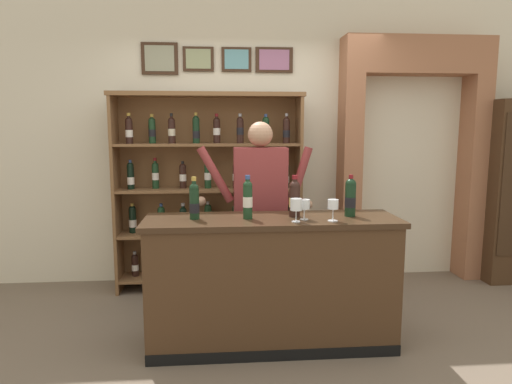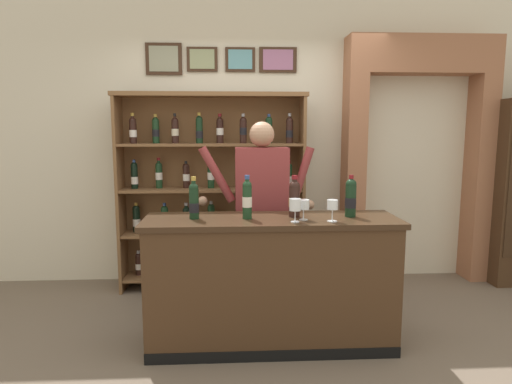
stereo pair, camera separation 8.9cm
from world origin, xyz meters
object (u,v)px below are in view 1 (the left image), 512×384
object	(u,v)px
tasting_bottle_vin_santo	(248,198)
tasting_bottle_chianti	(350,197)
tasting_counter	(272,282)
wine_shelf	(209,186)
wine_glass_right	(333,206)
wine_glass_center	(304,205)
tasting_bottle_rosso	(194,201)
shopkeeper	(261,197)
wine_glass_left	(296,206)
tasting_bottle_brunello	(295,197)

from	to	relation	value
tasting_bottle_vin_santo	tasting_bottle_chianti	bearing A→B (deg)	2.48
tasting_counter	tasting_bottle_vin_santo	size ratio (longest dim) A/B	5.89
wine_shelf	wine_glass_right	size ratio (longest dim) A/B	12.67
tasting_bottle_chianti	wine_glass_center	distance (m)	0.37
tasting_bottle_rosso	wine_glass_center	bearing A→B (deg)	-6.30
shopkeeper	wine_glass_right	size ratio (longest dim) A/B	10.83
wine_glass_right	shopkeeper	bearing A→B (deg)	120.62
wine_glass_right	tasting_bottle_vin_santo	bearing A→B (deg)	167.23
tasting_bottle_rosso	wine_glass_center	size ratio (longest dim) A/B	2.09
wine_glass_right	wine_glass_left	world-z (taller)	wine_glass_left
tasting_bottle_vin_santo	tasting_bottle_rosso	bearing A→B (deg)	176.88
shopkeeper	tasting_bottle_brunello	world-z (taller)	shopkeeper
tasting_bottle_vin_santo	wine_glass_left	distance (m)	0.35
tasting_counter	tasting_bottle_rosso	world-z (taller)	tasting_bottle_rosso
tasting_bottle_chianti	wine_glass_left	world-z (taller)	tasting_bottle_chianti
wine_glass_right	wine_shelf	bearing A→B (deg)	122.07
tasting_counter	tasting_bottle_brunello	xyz separation A→B (m)	(0.17, 0.04, 0.62)
tasting_bottle_chianti	wine_glass_center	world-z (taller)	tasting_bottle_chianti
wine_glass_left	tasting_bottle_rosso	bearing A→B (deg)	167.20
wine_shelf	shopkeeper	xyz separation A→B (m)	(0.45, -0.68, -0.00)
shopkeeper	wine_shelf	bearing A→B (deg)	123.58
tasting_counter	shopkeeper	world-z (taller)	shopkeeper
tasting_counter	tasting_bottle_rosso	distance (m)	0.83
tasting_bottle_vin_santo	tasting_bottle_brunello	world-z (taller)	tasting_bottle_vin_santo
wine_shelf	tasting_bottle_brunello	bearing A→B (deg)	-62.27
wine_shelf	wine_glass_right	world-z (taller)	wine_shelf
wine_shelf	tasting_bottle_rosso	size ratio (longest dim) A/B	6.41
shopkeeper	tasting_bottle_rosso	size ratio (longest dim) A/B	5.48
wine_shelf	tasting_bottle_rosso	world-z (taller)	wine_shelf
tasting_bottle_rosso	tasting_bottle_vin_santo	size ratio (longest dim) A/B	0.97
tasting_counter	tasting_bottle_rosso	size ratio (longest dim) A/B	6.08
tasting_bottle_brunello	tasting_bottle_vin_santo	bearing A→B (deg)	-171.75
wine_glass_right	wine_glass_left	size ratio (longest dim) A/B	0.94
shopkeeper	tasting_bottle_chianti	xyz separation A→B (m)	(0.61, -0.57, 0.08)
wine_glass_right	wine_glass_left	xyz separation A→B (m)	(-0.26, -0.01, 0.00)
wine_shelf	tasting_bottle_chianti	world-z (taller)	wine_shelf
tasting_bottle_vin_santo	wine_glass_center	distance (m)	0.40
tasting_bottle_brunello	wine_glass_center	size ratio (longest dim) A/B	2.10
shopkeeper	wine_glass_right	xyz separation A→B (m)	(0.44, -0.74, 0.04)
tasting_counter	wine_glass_right	bearing A→B (deg)	-19.68
shopkeeper	tasting_bottle_chianti	bearing A→B (deg)	-43.29
tasting_counter	tasting_bottle_chianti	world-z (taller)	tasting_bottle_chianti
tasting_bottle_brunello	tasting_counter	bearing A→B (deg)	-167.81
wine_shelf	tasting_counter	size ratio (longest dim) A/B	1.05
tasting_bottle_chianti	wine_glass_center	xyz separation A→B (m)	(-0.36, -0.10, -0.04)
wine_shelf	tasting_bottle_brunello	xyz separation A→B (m)	(0.65, -1.23, 0.07)
tasting_counter	wine_glass_center	size ratio (longest dim) A/B	12.71
wine_shelf	tasting_counter	xyz separation A→B (m)	(0.48, -1.27, -0.55)
tasting_bottle_rosso	tasting_bottle_brunello	world-z (taller)	tasting_bottle_brunello
tasting_bottle_rosso	tasting_bottle_vin_santo	bearing A→B (deg)	-3.12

